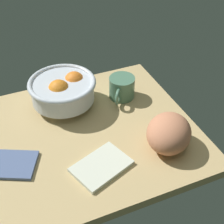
# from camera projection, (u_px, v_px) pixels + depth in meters

# --- Properties ---
(ground_plane) EXTENTS (0.69, 0.59, 0.03)m
(ground_plane) POSITION_uv_depth(u_px,v_px,m) (84.00, 137.00, 1.04)
(ground_plane) COLOR tan
(fruit_bowl) EXTENTS (0.23, 0.23, 0.11)m
(fruit_bowl) POSITION_uv_depth(u_px,v_px,m) (63.00, 89.00, 1.10)
(fruit_bowl) COLOR silver
(fruit_bowl) RESTS_ON ground
(bread_loaf) EXTENTS (0.20, 0.20, 0.10)m
(bread_loaf) POSITION_uv_depth(u_px,v_px,m) (169.00, 133.00, 0.95)
(bread_loaf) COLOR tan
(bread_loaf) RESTS_ON ground
(napkin_folded) EXTENTS (0.19, 0.16, 0.01)m
(napkin_folded) POSITION_uv_depth(u_px,v_px,m) (7.00, 164.00, 0.92)
(napkin_folded) COLOR slate
(napkin_folded) RESTS_ON ground
(napkin_spare) EXTENTS (0.18, 0.15, 0.01)m
(napkin_spare) POSITION_uv_depth(u_px,v_px,m) (101.00, 166.00, 0.92)
(napkin_spare) COLOR silver
(napkin_spare) RESTS_ON ground
(mug) EXTENTS (0.10, 0.12, 0.08)m
(mug) POSITION_uv_depth(u_px,v_px,m) (122.00, 88.00, 1.15)
(mug) COLOR #4E7B60
(mug) RESTS_ON ground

